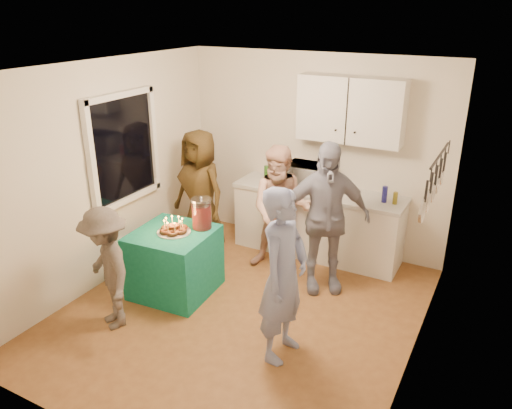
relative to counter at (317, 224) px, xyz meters
The scene contains 19 objects.
floor 1.76m from the counter, 96.71° to the right, with size 4.00×4.00×0.00m, color brown.
ceiling 2.76m from the counter, 96.71° to the right, with size 4.00×4.00×0.00m, color white.
back_wall 0.94m from the counter, 123.69° to the left, with size 3.60×3.60×0.00m, color silver.
left_wall 2.77m from the counter, 139.64° to the right, with size 4.00×4.00×0.00m, color silver.
right_wall 2.49m from the counter, 46.74° to the right, with size 4.00×4.00×0.00m, color silver.
window_night 2.66m from the counter, 144.60° to the right, with size 0.04×1.00×1.20m, color black.
counter is the anchor object (origin of this frame).
countertop 0.46m from the counter, 90.00° to the right, with size 2.24×0.62×0.05m, color beige.
upper_cabinet 1.56m from the counter, 26.57° to the left, with size 1.30×0.30×0.80m, color white.
pot_rack 2.16m from the counter, 33.34° to the right, with size 0.12×1.00×0.60m, color black.
microwave 0.66m from the counter, behind, with size 0.58×0.39×0.32m, color white.
party_table 2.00m from the counter, 123.14° to the right, with size 0.85×0.85×0.76m, color #12785C.
donut_cake 2.03m from the counter, 122.58° to the right, with size 0.38×0.38×0.18m, color #381C0C, non-canonical shape.
punch_jar 1.74m from the counter, 121.23° to the right, with size 0.22×0.22×0.34m, color #B30F0E.
man_birthday 2.20m from the counter, 76.98° to the right, with size 0.62×0.41×1.70m, color #7E8AB7.
woman_back_left 1.62m from the counter, 158.36° to the right, with size 0.81×0.53×1.66m, color brown.
woman_back_center 0.74m from the counter, 114.58° to the right, with size 0.78×0.61×1.60m, color tan.
woman_back_right 0.99m from the counter, 64.59° to the right, with size 1.05×0.44×1.79m, color #101236.
child_near_left 2.84m from the counter, 117.00° to the right, with size 0.85×0.49×1.31m, color #4C423C.
Camera 1 is at (2.34, -4.01, 3.14)m, focal length 35.00 mm.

